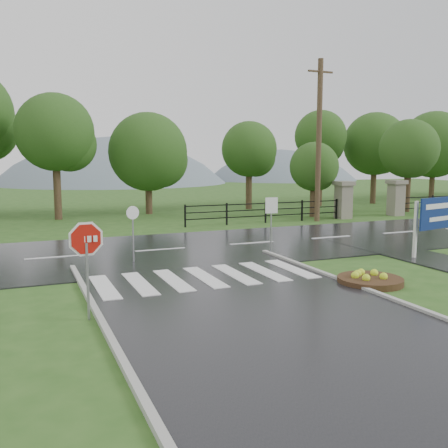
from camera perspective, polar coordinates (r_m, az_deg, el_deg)
name	(u,v)px	position (r m, az deg, el deg)	size (l,w,h in m)	color
ground	(288,332)	(10.81, 7.34, -12.12)	(120.00, 120.00, 0.00)	#2B531B
main_road	(161,251)	(19.82, -7.26, -3.05)	(90.00, 8.00, 0.04)	black
walkway	(443,263)	(19.05, 23.75, -4.07)	(2.20, 11.00, 0.04)	#27272A
crosswalk	(205,277)	(15.15, -2.19, -6.07)	(6.50, 2.80, 0.02)	silver
pillar_west	(343,199)	(30.82, 13.50, 2.80)	(1.00, 1.00, 2.24)	gray
pillar_east	(396,197)	(33.33, 19.07, 2.93)	(1.00, 1.00, 2.24)	gray
fence_west	(266,210)	(28.09, 4.78, 1.61)	(9.58, 0.08, 1.20)	black
hills	(85,289)	(76.73, -15.60, -7.18)	(102.00, 48.00, 48.00)	slate
treeline	(118,213)	(33.56, -11.99, 1.20)	(83.20, 5.20, 10.00)	#214716
stop_sign	(86,247)	(11.46, -15.45, -2.54)	(1.05, 0.18, 2.38)	#939399
estate_billboard	(440,216)	(19.98, 23.49, 0.87)	(2.47, 0.65, 2.21)	silver
flower_bed	(370,279)	(15.15, 16.36, -6.06)	(1.88, 1.88, 0.38)	#332111
reg_sign_small	(271,215)	(18.61, 5.43, 1.09)	(0.48, 0.08, 2.18)	#939399
reg_sign_round	(133,226)	(17.49, -10.37, -0.27)	(0.46, 0.10, 1.99)	#939399
utility_pole_east	(319,140)	(29.08, 10.78, 9.39)	(1.62, 0.30, 9.09)	#473523
entrance_tree_left	(314,167)	(31.31, 10.27, 6.42)	(3.01, 3.01, 4.60)	#3D2B1C
entrance_tree_right	(409,149)	(35.87, 20.39, 8.02)	(3.92, 3.92, 6.20)	#3D2B1C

